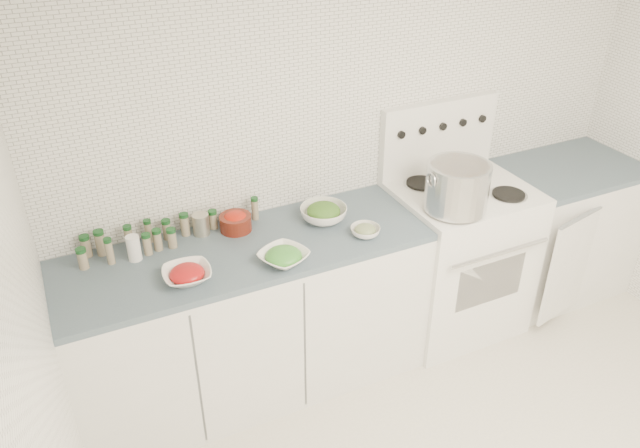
{
  "coord_description": "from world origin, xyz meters",
  "views": [
    {
      "loc": [
        -1.6,
        -1.29,
        2.58
      ],
      "look_at": [
        -0.44,
        1.14,
        0.96
      ],
      "focal_mm": 35.0,
      "sensor_mm": 36.0,
      "label": 1
    }
  ],
  "objects_px": {
    "stove": "(455,253)",
    "bowl_tomato": "(187,274)",
    "bowl_snowpea": "(284,256)",
    "stock_pot": "(457,185)"
  },
  "relations": [
    {
      "from": "stove",
      "to": "bowl_tomato",
      "type": "relative_size",
      "value": 5.82
    },
    {
      "from": "bowl_tomato",
      "to": "bowl_snowpea",
      "type": "distance_m",
      "value": 0.45
    },
    {
      "from": "stock_pot",
      "to": "bowl_snowpea",
      "type": "xyz_separation_m",
      "value": [
        -0.99,
        -0.02,
        -0.15
      ]
    },
    {
      "from": "stove",
      "to": "bowl_tomato",
      "type": "height_order",
      "value": "stove"
    },
    {
      "from": "stove",
      "to": "stock_pot",
      "type": "height_order",
      "value": "stove"
    },
    {
      "from": "stock_pot",
      "to": "bowl_tomato",
      "type": "relative_size",
      "value": 1.51
    },
    {
      "from": "stock_pot",
      "to": "bowl_tomato",
      "type": "height_order",
      "value": "stock_pot"
    },
    {
      "from": "stove",
      "to": "bowl_snowpea",
      "type": "height_order",
      "value": "stove"
    },
    {
      "from": "stove",
      "to": "stock_pot",
      "type": "xyz_separation_m",
      "value": [
        -0.19,
        -0.18,
        0.59
      ]
    },
    {
      "from": "stove",
      "to": "stock_pot",
      "type": "distance_m",
      "value": 0.64
    }
  ]
}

